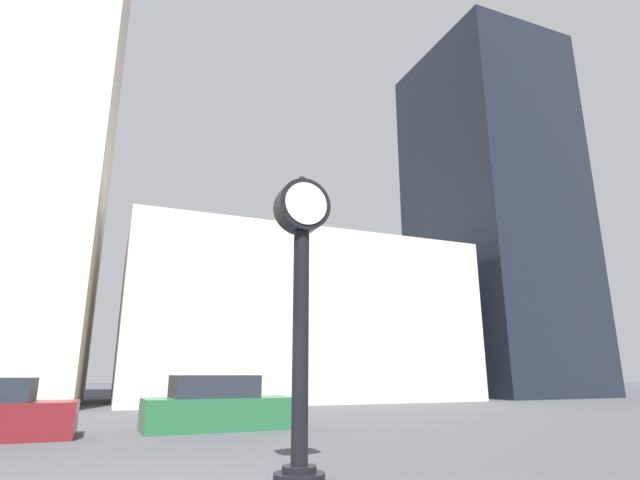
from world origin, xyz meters
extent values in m
cube|color=beige|center=(-6.97, 24.00, 18.63)|extent=(10.66, 12.00, 37.26)
cube|color=beige|center=(10.45, 24.00, 4.88)|extent=(21.02, 12.00, 9.76)
cube|color=black|center=(27.84, 24.00, 14.50)|extent=(9.88, 12.00, 29.01)
cylinder|color=black|center=(2.46, 0.52, 0.06)|extent=(0.79, 0.79, 0.12)
cylinder|color=black|center=(2.46, 0.52, 0.17)|extent=(0.53, 0.53, 0.10)
cylinder|color=black|center=(2.46, 0.52, 2.07)|extent=(0.26, 0.26, 3.69)
cylinder|color=black|center=(2.46, 0.52, 4.37)|extent=(0.92, 0.41, 0.92)
cylinder|color=white|center=(2.46, 0.31, 4.37)|extent=(0.75, 0.02, 0.75)
cylinder|color=white|center=(2.46, 0.74, 4.37)|extent=(0.75, 0.02, 0.75)
sphere|color=black|center=(2.46, 0.52, 4.89)|extent=(0.12, 0.12, 0.12)
cube|color=#236038|center=(2.80, 8.28, 0.45)|extent=(4.47, 2.08, 0.90)
cube|color=#232833|center=(2.58, 8.27, 1.22)|extent=(2.48, 1.77, 0.64)
camera|label=1|loc=(-0.37, -7.20, 1.56)|focal=28.00mm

